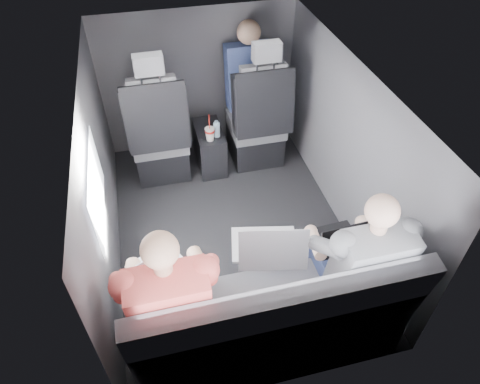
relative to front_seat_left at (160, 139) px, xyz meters
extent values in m
plane|color=black|center=(0.45, -0.84, -0.40)|extent=(2.60, 2.60, 0.00)
plane|color=#B2B2AD|center=(0.45, -0.84, 0.95)|extent=(2.60, 2.60, 0.00)
cube|color=#56565B|center=(-0.45, -0.84, 0.27)|extent=(0.02, 2.60, 1.35)
cube|color=#56565B|center=(1.35, -0.84, 0.27)|extent=(0.02, 2.60, 1.35)
cube|color=#56565B|center=(0.45, 0.46, 0.27)|extent=(1.80, 0.02, 1.35)
cube|color=#56565B|center=(0.45, -2.14, 0.27)|extent=(1.80, 0.02, 1.35)
cube|color=white|center=(-0.43, -1.14, 0.50)|extent=(0.02, 0.75, 0.42)
cube|color=black|center=(0.90, -0.17, 0.40)|extent=(0.35, 0.11, 0.59)
cube|color=black|center=(0.00, 0.08, -0.25)|extent=(0.46, 0.48, 0.30)
cube|color=#555559|center=(0.00, 0.06, -0.02)|extent=(0.48, 0.46, 0.14)
cube|color=#555559|center=(0.00, -0.14, 0.35)|extent=(0.38, 0.18, 0.61)
cube|color=black|center=(-0.22, -0.14, 0.32)|extent=(0.08, 0.21, 0.53)
cube|color=black|center=(0.22, -0.14, 0.32)|extent=(0.08, 0.21, 0.53)
cube|color=black|center=(0.00, -0.20, 0.34)|extent=(0.50, 0.11, 0.58)
cube|color=#555559|center=(0.00, -0.18, 0.79)|extent=(0.22, 0.10, 0.15)
cube|color=black|center=(0.90, 0.08, -0.25)|extent=(0.46, 0.48, 0.30)
cube|color=#555559|center=(0.90, 0.06, -0.02)|extent=(0.48, 0.46, 0.14)
cube|color=#555559|center=(0.90, -0.14, 0.35)|extent=(0.38, 0.18, 0.61)
cube|color=black|center=(0.68, -0.14, 0.32)|extent=(0.08, 0.21, 0.53)
cube|color=black|center=(1.12, -0.14, 0.32)|extent=(0.08, 0.21, 0.53)
cube|color=black|center=(0.90, -0.20, 0.34)|extent=(0.50, 0.11, 0.58)
cube|color=#555559|center=(0.90, -0.18, 0.79)|extent=(0.22, 0.10, 0.15)
cube|color=black|center=(0.45, 0.04, -0.20)|extent=(0.24, 0.48, 0.40)
cylinder|color=black|center=(0.40, -0.08, 0.00)|extent=(0.09, 0.09, 0.01)
cylinder|color=black|center=(0.51, -0.08, 0.00)|extent=(0.09, 0.09, 0.01)
cube|color=#555559|center=(0.45, -1.86, -0.18)|extent=(1.60, 0.50, 0.45)
cube|color=#555559|center=(0.45, -2.09, 0.28)|extent=(1.60, 0.17, 0.47)
cylinder|color=red|center=(0.43, -0.11, 0.09)|extent=(0.09, 0.09, 0.02)
cylinder|color=white|center=(0.43, -0.11, 0.12)|extent=(0.09, 0.09, 0.01)
cylinder|color=red|center=(0.43, -0.11, 0.19)|extent=(0.01, 0.01, 0.14)
cylinder|color=#AECEEC|center=(0.50, -0.08, 0.07)|extent=(0.06, 0.06, 0.14)
cylinder|color=#AECEEC|center=(0.50, -0.08, 0.15)|extent=(0.03, 0.03, 0.02)
cube|color=white|center=(-0.16, -1.54, 0.19)|extent=(0.36, 0.33, 0.02)
cube|color=silver|center=(-0.16, -1.56, 0.20)|extent=(0.27, 0.22, 0.00)
cube|color=white|center=(-0.16, -1.48, 0.20)|extent=(0.10, 0.08, 0.00)
cube|color=white|center=(-0.16, -1.68, 0.30)|extent=(0.29, 0.20, 0.21)
cube|color=white|center=(-0.16, -1.67, 0.30)|extent=(0.26, 0.17, 0.18)
cube|color=silver|center=(0.51, -1.54, 0.19)|extent=(0.45, 0.35, 0.02)
cube|color=silver|center=(0.51, -1.55, 0.20)|extent=(0.35, 0.22, 0.00)
cube|color=silver|center=(0.51, -1.46, 0.20)|extent=(0.13, 0.08, 0.00)
cube|color=silver|center=(0.51, -1.71, 0.33)|extent=(0.41, 0.16, 0.26)
cube|color=white|center=(0.51, -1.71, 0.33)|extent=(0.36, 0.13, 0.23)
cube|color=black|center=(0.94, -1.59, 0.19)|extent=(0.31, 0.22, 0.02)
cube|color=black|center=(0.94, -1.60, 0.20)|extent=(0.25, 0.13, 0.00)
cube|color=black|center=(0.94, -1.53, 0.20)|extent=(0.09, 0.05, 0.00)
cube|color=black|center=(0.94, -1.72, 0.29)|extent=(0.30, 0.08, 0.20)
cube|color=white|center=(0.94, -1.71, 0.29)|extent=(0.26, 0.06, 0.17)
cube|color=#38373D|center=(-0.21, -1.74, 0.11)|extent=(0.15, 0.43, 0.13)
cube|color=#38373D|center=(0.00, -1.74, 0.11)|extent=(0.15, 0.43, 0.13)
cube|color=#38373D|center=(-0.21, -1.51, -0.18)|extent=(0.13, 0.13, 0.45)
cube|color=#38373D|center=(0.00, -1.51, -0.18)|extent=(0.13, 0.13, 0.45)
cube|color=#DE4952|center=(-0.11, -1.94, 0.35)|extent=(0.39, 0.27, 0.53)
sphere|color=tan|center=(-0.11, -1.91, 0.74)|extent=(0.18, 0.18, 0.18)
cylinder|color=tan|center=(-0.30, -1.66, 0.27)|extent=(0.11, 0.27, 0.12)
cylinder|color=tan|center=(0.09, -1.66, 0.27)|extent=(0.11, 0.27, 0.12)
cube|color=navy|center=(0.87, -1.74, 0.11)|extent=(0.14, 0.42, 0.13)
cube|color=navy|center=(1.09, -1.74, 0.11)|extent=(0.14, 0.42, 0.13)
cube|color=navy|center=(0.87, -1.52, -0.18)|extent=(0.13, 0.13, 0.45)
cube|color=navy|center=(1.09, -1.52, -0.18)|extent=(0.13, 0.13, 0.45)
cube|color=slate|center=(0.98, -1.94, 0.35)|extent=(0.38, 0.26, 0.52)
sphere|color=beige|center=(0.98, -1.91, 0.72)|extent=(0.17, 0.17, 0.17)
cylinder|color=beige|center=(0.79, -1.66, 0.26)|extent=(0.11, 0.27, 0.12)
cylinder|color=beige|center=(1.17, -1.66, 0.26)|extent=(0.11, 0.27, 0.12)
cube|color=navy|center=(0.87, 0.24, 0.38)|extent=(0.41, 0.26, 0.60)
sphere|color=tan|center=(0.87, 0.26, 0.77)|extent=(0.21, 0.21, 0.21)
cube|color=navy|center=(0.87, 0.30, 0.09)|extent=(0.35, 0.41, 0.12)
camera|label=1|loc=(-0.05, -3.18, 2.20)|focal=32.00mm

